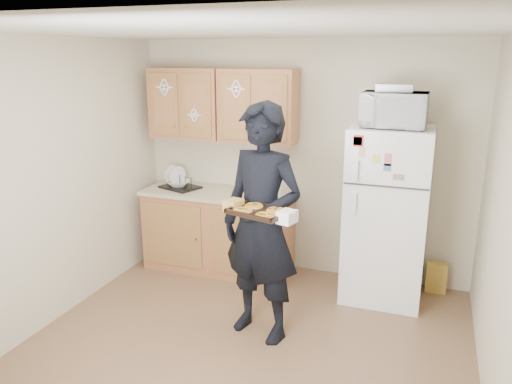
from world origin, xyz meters
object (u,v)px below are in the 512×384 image
baking_tray (259,212)px  refrigerator (386,215)px  microwave (394,110)px  person (262,224)px  dish_rack (180,181)px

baking_tray → refrigerator: bearing=74.4°
refrigerator → microwave: microwave is taller
person → microwave: 1.61m
baking_tray → microwave: 1.68m
refrigerator → dish_rack: (-2.26, 0.04, 0.13)m
baking_tray → person: bearing=121.2°
microwave → dish_rack: bearing=178.8°
baking_tray → dish_rack: 2.02m
person → microwave: microwave is taller
refrigerator → baking_tray: bearing=-121.1°
refrigerator → baking_tray: (-0.82, -1.36, 0.35)m
baking_tray → microwave: (0.82, 1.31, 0.66)m
refrigerator → dish_rack: refrigerator is taller
dish_rack → refrigerator: bearing=-1.1°
person → dish_rack: person is taller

